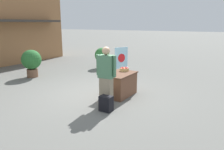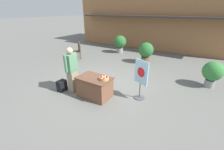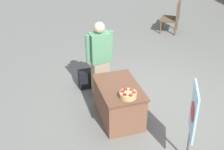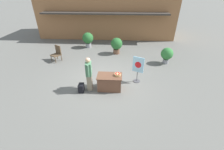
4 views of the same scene
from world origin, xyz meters
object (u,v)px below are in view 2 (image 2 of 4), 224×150
at_px(patio_chair, 77,50).
at_px(potted_plant_near_right, 213,72).
at_px(backpack, 62,86).
at_px(display_table, 95,87).
at_px(person_visitor, 72,70).
at_px(potted_plant_near_left, 146,51).
at_px(potted_plant_far_left, 120,43).
at_px(poster_board, 141,78).
at_px(apple_basket, 104,78).

height_order(patio_chair, potted_plant_near_right, potted_plant_near_right).
relative_size(backpack, patio_chair, 0.41).
distance_m(display_table, backpack, 1.39).
bearing_deg(person_visitor, potted_plant_near_right, 29.07).
relative_size(patio_chair, potted_plant_near_right, 0.97).
relative_size(potted_plant_near_left, potted_plant_near_right, 1.12).
height_order(backpack, potted_plant_far_left, potted_plant_far_left).
height_order(patio_chair, potted_plant_near_left, potted_plant_near_left).
bearing_deg(backpack, poster_board, 21.57).
bearing_deg(potted_plant_near_left, potted_plant_near_right, -24.05).
relative_size(display_table, poster_board, 0.84).
bearing_deg(potted_plant_near_left, poster_board, -72.05).
xyz_separation_m(display_table, backpack, (-1.34, -0.35, -0.16)).
relative_size(person_visitor, potted_plant_near_right, 1.58).
bearing_deg(poster_board, display_table, -37.06).
xyz_separation_m(poster_board, potted_plant_near_left, (-1.23, 3.79, -0.07)).
bearing_deg(person_visitor, potted_plant_near_left, 69.78).
height_order(person_visitor, potted_plant_far_left, person_visitor).
distance_m(display_table, apple_basket, 0.58).
distance_m(display_table, poster_board, 1.64).
xyz_separation_m(backpack, potted_plant_near_left, (1.51, 4.88, 0.50)).
height_order(apple_basket, backpack, apple_basket).
bearing_deg(patio_chair, poster_board, 100.11).
distance_m(apple_basket, patio_chair, 5.16).
bearing_deg(display_table, person_visitor, -173.53).
bearing_deg(potted_plant_far_left, apple_basket, -65.54).
height_order(apple_basket, patio_chair, patio_chair).
bearing_deg(potted_plant_far_left, patio_chair, -120.90).
bearing_deg(apple_basket, potted_plant_near_right, 44.33).
relative_size(apple_basket, backpack, 0.73).
height_order(apple_basket, person_visitor, person_visitor).
bearing_deg(patio_chair, potted_plant_far_left, -176.61).
relative_size(display_table, patio_chair, 1.15).
height_order(display_table, backpack, display_table).
xyz_separation_m(display_table, potted_plant_far_left, (-2.20, 5.72, 0.36)).
height_order(poster_board, potted_plant_near_right, poster_board).
distance_m(backpack, potted_plant_near_right, 5.91).
distance_m(backpack, potted_plant_near_left, 5.13).
relative_size(poster_board, potted_plant_near_right, 1.32).
bearing_deg(potted_plant_near_left, apple_basket, -87.32).
bearing_deg(poster_board, apple_basket, -30.37).
bearing_deg(patio_chair, potted_plant_near_right, 124.20).
distance_m(backpack, poster_board, 3.00).
xyz_separation_m(patio_chair, potted_plant_near_left, (3.96, 1.46, 0.15)).
bearing_deg(potted_plant_near_right, poster_board, -131.72).
bearing_deg(potted_plant_far_left, potted_plant_near_right, -25.18).
distance_m(backpack, patio_chair, 4.22).
xyz_separation_m(poster_board, potted_plant_near_right, (2.07, 2.32, -0.14)).
height_order(person_visitor, potted_plant_near_left, person_visitor).
bearing_deg(backpack, display_table, 14.59).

